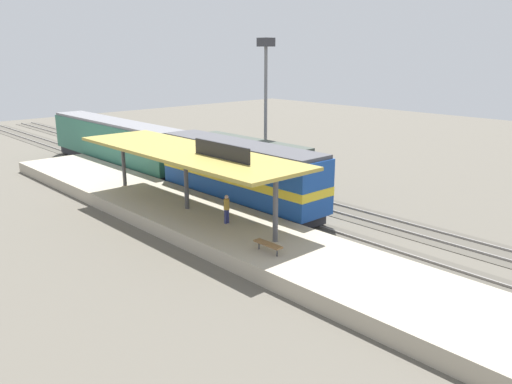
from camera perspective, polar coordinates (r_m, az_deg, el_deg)
name	(u,v)px	position (r m, az deg, el deg)	size (l,w,h in m)	color
ground_plane	(262,202)	(37.40, 0.66, -1.12)	(120.00, 120.00, 0.00)	#5B564C
track_near	(241,207)	(36.10, -1.65, -1.68)	(3.20, 110.00, 0.16)	#4E4941
track_far	(287,195)	(39.15, 3.42, -0.33)	(3.20, 110.00, 0.16)	#4E4941
platform	(187,215)	(33.28, -7.64, -2.56)	(6.00, 44.00, 0.90)	#A89E89
station_canopy	(186,153)	(32.19, -7.80, 4.34)	(5.20, 18.00, 4.70)	#47474C
platform_bench	(268,244)	(25.64, 1.33, -5.84)	(0.44, 1.70, 0.50)	#333338
locomotive	(239,174)	(35.61, -1.87, 2.04)	(2.93, 14.43, 4.44)	#28282D
passenger_carriage_single	(114,142)	(50.37, -15.48, 5.34)	(2.90, 20.00, 4.24)	#28282D
freight_car	(248,161)	(41.72, -0.84, 3.42)	(2.80, 12.00, 3.54)	#28282D
light_mast	(266,79)	(44.03, 1.10, 12.49)	(1.10, 1.10, 11.70)	slate
person_waiting	(227,208)	(29.83, -3.29, -1.74)	(0.34, 0.34, 1.71)	navy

